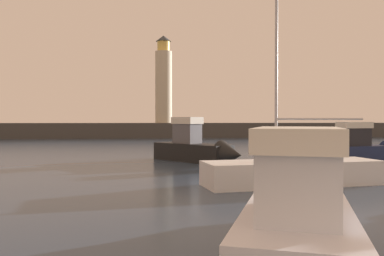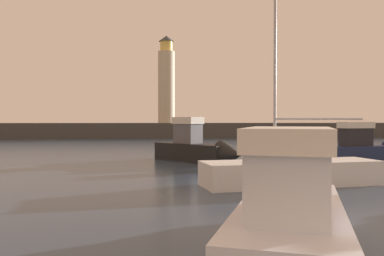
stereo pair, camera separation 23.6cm
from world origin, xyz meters
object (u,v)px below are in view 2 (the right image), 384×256
(motorboat_0, at_px, (367,147))
(motorboat_5, at_px, (200,149))
(sailboat_moored, at_px, (291,172))
(motorboat_1, at_px, (292,209))
(lighthouse, at_px, (166,82))

(motorboat_0, bearing_deg, motorboat_5, -177.97)
(sailboat_moored, bearing_deg, motorboat_0, 47.99)
(motorboat_0, distance_m, motorboat_1, 21.10)
(motorboat_1, bearing_deg, motorboat_5, 89.23)
(lighthouse, distance_m, motorboat_0, 37.41)
(motorboat_0, relative_size, motorboat_1, 0.83)
(sailboat_moored, bearing_deg, motorboat_5, 105.18)
(lighthouse, height_order, motorboat_5, lighthouse)
(motorboat_5, xyz_separation_m, sailboat_moored, (2.56, -9.43, -0.29))
(sailboat_moored, bearing_deg, lighthouse, 94.05)
(motorboat_0, distance_m, sailboat_moored, 13.24)
(lighthouse, distance_m, sailboat_moored, 45.24)
(motorboat_0, relative_size, motorboat_5, 0.95)
(motorboat_1, xyz_separation_m, motorboat_5, (0.23, 17.19, 0.07))
(sailboat_moored, bearing_deg, motorboat_1, -109.76)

